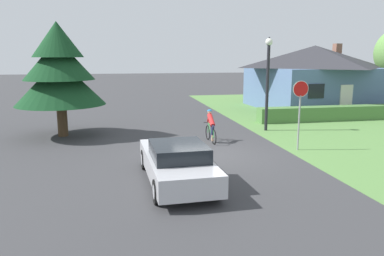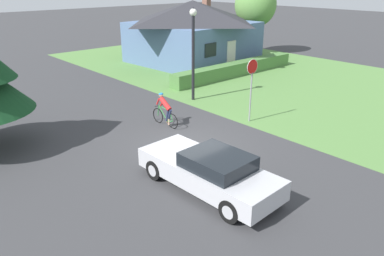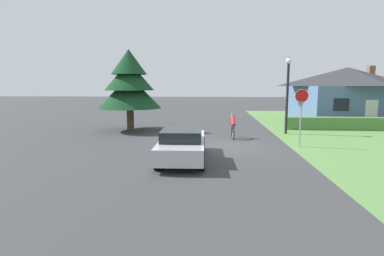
{
  "view_description": "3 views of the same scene",
  "coord_description": "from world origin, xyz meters",
  "views": [
    {
      "loc": [
        -3.29,
        -13.69,
        3.81
      ],
      "look_at": [
        -0.77,
        -0.73,
        1.26
      ],
      "focal_mm": 35.0,
      "sensor_mm": 36.0,
      "label": 1
    },
    {
      "loc": [
        -8.72,
        -9.99,
        6.03
      ],
      "look_at": [
        -0.84,
        -1.18,
        1.3
      ],
      "focal_mm": 35.0,
      "sensor_mm": 36.0,
      "label": 2
    },
    {
      "loc": [
        -0.35,
        -14.76,
        2.98
      ],
      "look_at": [
        -1.44,
        -0.57,
        0.98
      ],
      "focal_mm": 28.0,
      "sensor_mm": 36.0,
      "label": 3
    }
  ],
  "objects": [
    {
      "name": "sedan_left_lane",
      "position": [
        -1.66,
        -2.89,
        0.63
      ],
      "size": [
        1.96,
        4.73,
        1.29
      ],
      "rotation": [
        0.0,
        0.0,
        1.61
      ],
      "color": "#BCBCC1",
      "rests_on": "ground"
    },
    {
      "name": "street_lamp",
      "position": [
        4.11,
        4.26,
        2.98
      ],
      "size": [
        0.36,
        0.36,
        4.75
      ],
      "color": "black",
      "rests_on": "ground"
    },
    {
      "name": "cyclist",
      "position": [
        0.68,
        2.29,
        0.7
      ],
      "size": [
        0.44,
        1.68,
        1.46
      ],
      "rotation": [
        0.0,
        0.0,
        1.61
      ],
      "color": "black",
      "rests_on": "ground"
    },
    {
      "name": "conifer_tall_near",
      "position": [
        -6.03,
        4.88,
        3.17
      ],
      "size": [
        4.18,
        4.18,
        5.38
      ],
      "color": "#4C3823",
      "rests_on": "ground"
    },
    {
      "name": "hedge_row",
      "position": [
        9.87,
        6.39,
        0.43
      ],
      "size": [
        10.65,
        0.9,
        0.86
      ],
      "primitive_type": "cube",
      "color": "#4C7A3D",
      "rests_on": "ground"
    },
    {
      "name": "ground_plane",
      "position": [
        0.0,
        0.0,
        0.0
      ],
      "size": [
        140.0,
        140.0,
        0.0
      ],
      "primitive_type": "plane",
      "color": "#38383A"
    },
    {
      "name": "cottage_house",
      "position": [
        10.76,
        11.72,
        2.36
      ],
      "size": [
        9.02,
        8.74,
        4.72
      ],
      "rotation": [
        0.0,
        0.0,
        0.06
      ],
      "color": "slate",
      "rests_on": "ground"
    },
    {
      "name": "stop_sign",
      "position": [
        3.83,
        0.14,
        1.96
      ],
      "size": [
        0.65,
        0.07,
        2.84
      ],
      "rotation": [
        0.0,
        0.0,
        3.09
      ],
      "color": "gray",
      "rests_on": "ground"
    }
  ]
}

